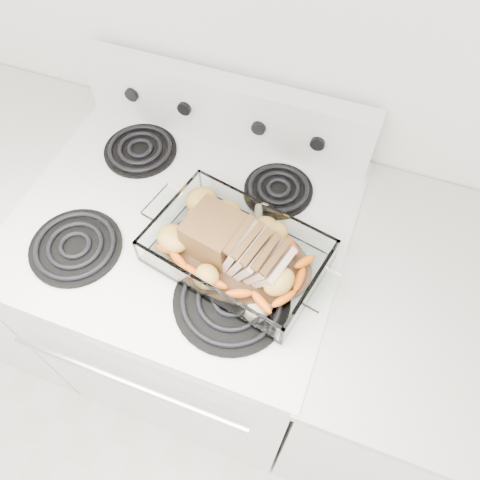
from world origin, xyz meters
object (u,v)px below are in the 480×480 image
(electric_range, at_px, (197,301))
(baking_dish, at_px, (237,254))
(counter_right, at_px, (404,375))
(counter_left, at_px, (22,242))
(pork_roast, at_px, (227,243))

(electric_range, height_order, baking_dish, electric_range)
(electric_range, bearing_deg, counter_right, -0.10)
(electric_range, bearing_deg, counter_left, -179.90)
(electric_range, bearing_deg, pork_roast, -24.32)
(counter_left, xyz_separation_m, baking_dish, (0.83, -0.06, 0.50))
(counter_right, distance_m, baking_dish, 0.71)
(pork_roast, bearing_deg, baking_dish, -8.13)
(counter_left, relative_size, baking_dish, 2.53)
(counter_right, bearing_deg, electric_range, 179.90)
(counter_left, relative_size, pork_roast, 4.02)
(pork_roast, bearing_deg, electric_range, 147.56)
(counter_left, height_order, pork_roast, pork_roast)
(counter_left, relative_size, counter_right, 1.00)
(electric_range, height_order, pork_roast, electric_range)
(electric_range, height_order, counter_right, electric_range)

